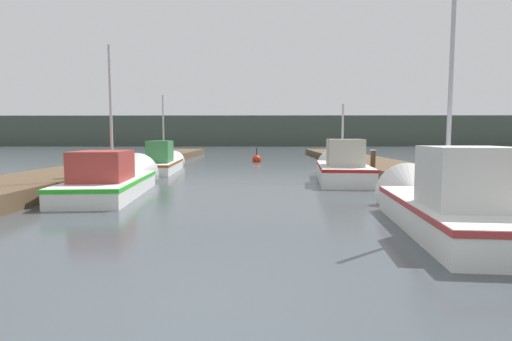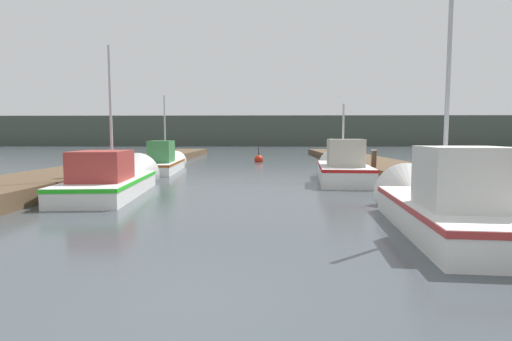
% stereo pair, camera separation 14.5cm
% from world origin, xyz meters
% --- Properties ---
extents(ground_plane, '(200.00, 200.00, 0.00)m').
position_xyz_m(ground_plane, '(0.00, 0.00, 0.00)').
color(ground_plane, '#3D4449').
extents(dock_left, '(2.90, 40.00, 0.47)m').
position_xyz_m(dock_left, '(-6.50, 16.00, 0.24)').
color(dock_left, brown).
rests_on(dock_left, ground_plane).
extents(dock_right, '(2.90, 40.00, 0.47)m').
position_xyz_m(dock_right, '(6.50, 16.00, 0.24)').
color(dock_right, brown).
rests_on(dock_right, ground_plane).
extents(distant_shore_ridge, '(120.00, 16.00, 5.22)m').
position_xyz_m(distant_shore_ridge, '(0.00, 72.33, 2.61)').
color(distant_shore_ridge, '#424C42').
rests_on(distant_shore_ridge, ground_plane).
extents(fishing_boat_0, '(2.09, 5.43, 4.82)m').
position_xyz_m(fishing_boat_0, '(4.11, 3.91, 0.47)').
color(fishing_boat_0, silver).
rests_on(fishing_boat_0, ground_plane).
extents(fishing_boat_1, '(2.30, 6.26, 5.01)m').
position_xyz_m(fishing_boat_1, '(-3.92, 8.67, 0.41)').
color(fishing_boat_1, silver).
rests_on(fishing_boat_1, ground_plane).
extents(fishing_boat_2, '(2.38, 6.17, 3.51)m').
position_xyz_m(fishing_boat_2, '(3.83, 12.30, 0.50)').
color(fishing_boat_2, silver).
rests_on(fishing_boat_2, ground_plane).
extents(fishing_boat_3, '(1.78, 6.49, 4.12)m').
position_xyz_m(fishing_boat_3, '(-4.24, 16.25, 0.45)').
color(fishing_boat_3, silver).
rests_on(fishing_boat_3, ground_plane).
extents(mooring_piling_0, '(0.28, 0.28, 1.15)m').
position_xyz_m(mooring_piling_0, '(-5.10, 8.33, 0.58)').
color(mooring_piling_0, '#473523').
rests_on(mooring_piling_0, ground_plane).
extents(mooring_piling_1, '(0.24, 0.24, 1.19)m').
position_xyz_m(mooring_piling_1, '(5.19, 12.60, 0.60)').
color(mooring_piling_1, '#473523').
rests_on(mooring_piling_1, ground_plane).
extents(mooring_piling_2, '(0.23, 0.23, 1.29)m').
position_xyz_m(mooring_piling_2, '(5.29, 17.97, 0.65)').
color(mooring_piling_2, '#473523').
rests_on(mooring_piling_2, ground_plane).
extents(mooring_piling_3, '(0.27, 0.27, 1.18)m').
position_xyz_m(mooring_piling_3, '(-5.02, 18.48, 0.60)').
color(mooring_piling_3, '#473523').
rests_on(mooring_piling_3, ground_plane).
extents(channel_buoy, '(0.60, 0.60, 1.10)m').
position_xyz_m(channel_buoy, '(0.32, 23.15, 0.17)').
color(channel_buoy, red).
rests_on(channel_buoy, ground_plane).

